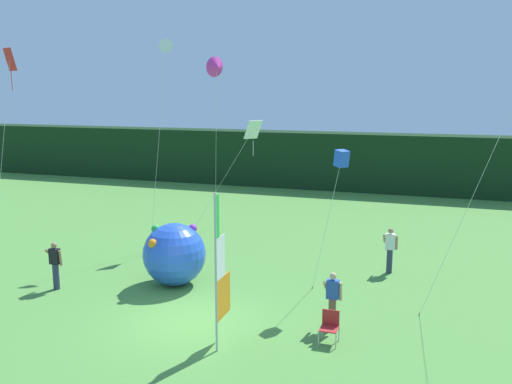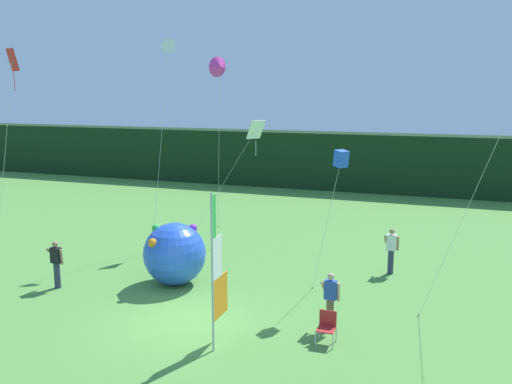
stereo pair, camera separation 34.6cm
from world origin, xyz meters
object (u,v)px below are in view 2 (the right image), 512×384
object	(u,v)px
person_near_banner	(330,299)
folding_chair	(327,325)
kite_blue_box_4	(341,160)
person_mid_field	(391,250)
inflatable_balloon	(175,254)
person_far_left	(56,263)
kite_white_delta_3	(169,48)
banner_flag	(217,273)
kite_red_diamond_0	(12,74)
kite_magenta_delta_1	(219,68)
kite_white_diamond_5	(254,133)

from	to	relation	value
person_near_banner	folding_chair	xyz separation A→B (m)	(0.10, -0.92, -0.40)
folding_chair	kite_blue_box_4	bearing A→B (deg)	96.18
person_mid_field	inflatable_balloon	size ratio (longest dim) A/B	0.78
person_near_banner	person_mid_field	bearing A→B (deg)	78.14
person_far_left	folding_chair	xyz separation A→B (m)	(9.87, -1.06, -0.39)
person_mid_field	kite_white_delta_3	distance (m)	12.30
person_near_banner	person_far_left	world-z (taller)	person_near_banner
folding_chair	banner_flag	bearing A→B (deg)	-156.86
person_near_banner	kite_white_delta_3	size ratio (longest dim) A/B	0.19
inflatable_balloon	person_far_left	bearing A→B (deg)	-155.13
inflatable_balloon	kite_red_diamond_0	world-z (taller)	kite_red_diamond_0
kite_magenta_delta_1	kite_blue_box_4	world-z (taller)	kite_magenta_delta_1
kite_blue_box_4	kite_red_diamond_0	bearing A→B (deg)	-173.77
person_near_banner	kite_red_diamond_0	bearing A→B (deg)	174.22
kite_red_diamond_0	kite_white_delta_3	xyz separation A→B (m)	(3.66, 5.09, 1.14)
kite_magenta_delta_1	kite_white_diamond_5	size ratio (longest dim) A/B	1.52
folding_chair	kite_red_diamond_0	size ratio (longest dim) A/B	0.11
person_near_banner	kite_red_diamond_0	xyz separation A→B (m)	(-12.08, 1.22, 6.56)
person_near_banner	person_mid_field	size ratio (longest dim) A/B	0.97
person_mid_field	inflatable_balloon	distance (m)	8.11
folding_chair	kite_red_diamond_0	bearing A→B (deg)	170.03
person_mid_field	kite_magenta_delta_1	size ratio (longest dim) A/B	0.21
kite_red_diamond_0	kite_blue_box_4	world-z (taller)	kite_red_diamond_0
kite_red_diamond_0	kite_blue_box_4	distance (m)	12.20
kite_white_diamond_5	folding_chair	bearing A→B (deg)	-60.29
banner_flag	folding_chair	size ratio (longest dim) A/B	4.86
kite_red_diamond_0	kite_magenta_delta_1	xyz separation A→B (m)	(5.09, 7.17, 0.41)
inflatable_balloon	kite_blue_box_4	world-z (taller)	kite_blue_box_4
folding_chair	kite_white_delta_3	xyz separation A→B (m)	(-8.52, 7.23, 8.09)
banner_flag	inflatable_balloon	world-z (taller)	banner_flag
kite_red_diamond_0	kite_white_diamond_5	world-z (taller)	kite_red_diamond_0
kite_blue_box_4	kite_white_diamond_5	xyz separation A→B (m)	(-5.28, 6.48, 0.22)
person_near_banner	person_far_left	size ratio (longest dim) A/B	1.00
folding_chair	person_mid_field	bearing A→B (deg)	80.65
banner_flag	kite_magenta_delta_1	distance (m)	12.75
person_mid_field	banner_flag	bearing A→B (deg)	-116.51
folding_chair	kite_red_diamond_0	distance (m)	14.18
person_far_left	inflatable_balloon	size ratio (longest dim) A/B	0.76
folding_chair	kite_white_diamond_5	size ratio (longest dim) A/B	0.16
person_mid_field	folding_chair	size ratio (longest dim) A/B	1.97
person_mid_field	inflatable_balloon	bearing A→B (deg)	-152.75
banner_flag	kite_red_diamond_0	bearing A→B (deg)	160.57
kite_white_diamond_5	person_far_left	bearing A→B (deg)	-115.49
banner_flag	kite_blue_box_4	distance (m)	5.81
person_far_left	kite_white_delta_3	xyz separation A→B (m)	(1.35, 6.17, 7.70)
kite_blue_box_4	banner_flag	bearing A→B (deg)	-117.42
kite_white_delta_3	person_near_banner	bearing A→B (deg)	-36.86
folding_chair	kite_white_diamond_5	bearing A→B (deg)	119.71
person_mid_field	person_far_left	size ratio (longest dim) A/B	1.03
inflatable_balloon	kite_blue_box_4	bearing A→B (deg)	6.29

